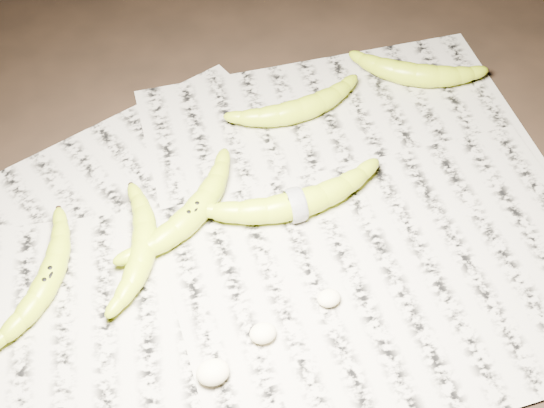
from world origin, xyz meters
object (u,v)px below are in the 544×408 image
object	(u,v)px
banana_center	(192,213)
banana_left_b	(143,246)
banana_upper_a	(300,108)
banana_left_a	(47,279)
banana_upper_b	(416,73)
banana_taped	(295,203)

from	to	relation	value
banana_center	banana_left_b	bearing A→B (deg)	165.70
banana_upper_a	banana_center	bearing A→B (deg)	-149.81
banana_left_a	banana_upper_b	distance (m)	0.63
banana_left_b	banana_taped	xyz separation A→B (m)	(0.21, 0.01, 0.00)
banana_left_a	banana_upper_a	size ratio (longest dim) A/B	1.01
banana_center	banana_upper_b	size ratio (longest dim) A/B	1.11
banana_left_a	banana_upper_b	xyz separation A→B (m)	(0.59, 0.21, 0.00)
banana_left_b	banana_upper_b	bearing A→B (deg)	-48.23
banana_left_b	banana_upper_a	xyz separation A→B (m)	(0.27, 0.18, 0.00)
banana_taped	banana_upper_b	xyz separation A→B (m)	(0.26, 0.19, -0.00)
banana_left_a	banana_upper_a	bearing A→B (deg)	-33.95
banana_left_b	banana_taped	size ratio (longest dim) A/B	0.75
banana_taped	banana_upper_a	world-z (taller)	banana_taped
banana_upper_b	banana_upper_a	bearing A→B (deg)	-145.73
banana_left_b	banana_taped	distance (m)	0.21
banana_center	banana_left_a	bearing A→B (deg)	155.06
banana_left_a	banana_taped	world-z (taller)	banana_taped
banana_left_b	banana_center	world-z (taller)	banana_center
banana_upper_a	banana_taped	bearing A→B (deg)	-116.72
banana_left_a	banana_taped	size ratio (longest dim) A/B	0.80
banana_left_b	banana_upper_a	distance (m)	0.32
banana_left_b	banana_taped	bearing A→B (deg)	-69.38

